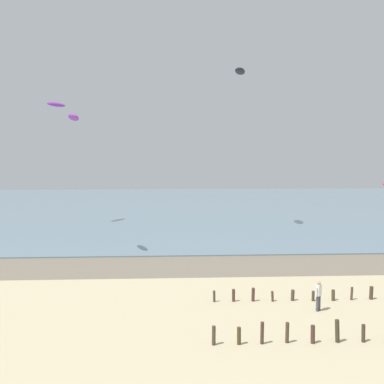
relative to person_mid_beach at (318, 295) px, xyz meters
The scene contains 8 objects.
wet_sand_strip 12.09m from the person_mid_beach, 118.53° to the left, with size 120.00×6.78×0.01m, color #7A6D59.
sea 49.33m from the person_mid_beach, 96.71° to the left, with size 160.00×70.00×0.10m, color slate.
groyne_mid 4.36m from the person_mid_beach, 92.53° to the right, with size 11.99×0.32×1.10m.
groyne_far 3.31m from the person_mid_beach, 33.75° to the left, with size 16.83×0.35×0.83m.
person_mid_beach is the anchor object (origin of this frame).
kite_aloft_1 32.45m from the person_mid_beach, 90.60° to the left, with size 3.53×1.13×0.56m, color black.
kite_aloft_3 24.19m from the person_mid_beach, 138.46° to the left, with size 2.76×0.88×0.44m, color purple.
kite_aloft_4 40.26m from the person_mid_beach, 124.54° to the left, with size 3.01×0.96×0.48m, color purple.
Camera 1 is at (-2.65, -12.51, 8.93)m, focal length 43.78 mm.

